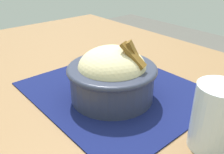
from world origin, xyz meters
The scene contains 5 objects.
table centered at (0.00, 0.00, 0.67)m, with size 1.37×0.83×0.75m.
placemat centered at (-0.03, 0.02, 0.75)m, with size 0.39×0.35×0.00m, color #11194C.
bowl centered at (-0.05, 0.05, 0.80)m, with size 0.20×0.20×0.13m.
fork centered at (0.07, 0.00, 0.75)m, with size 0.03×0.13×0.00m.
drinking_glass centered at (-0.27, 0.02, 0.80)m, with size 0.07×0.07×0.11m.
Camera 1 is at (-0.41, 0.36, 1.04)m, focal length 39.44 mm.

